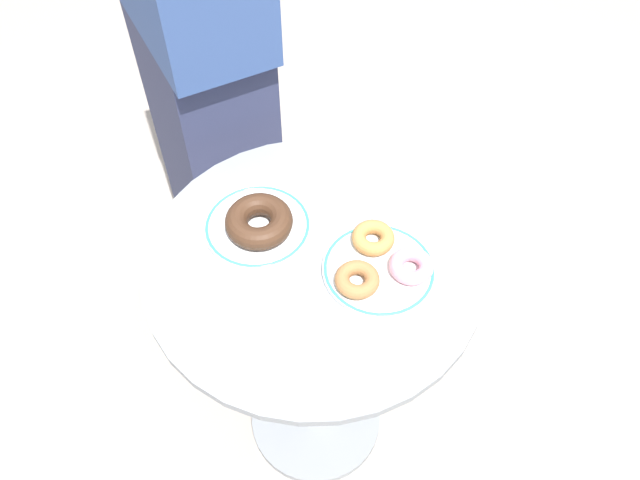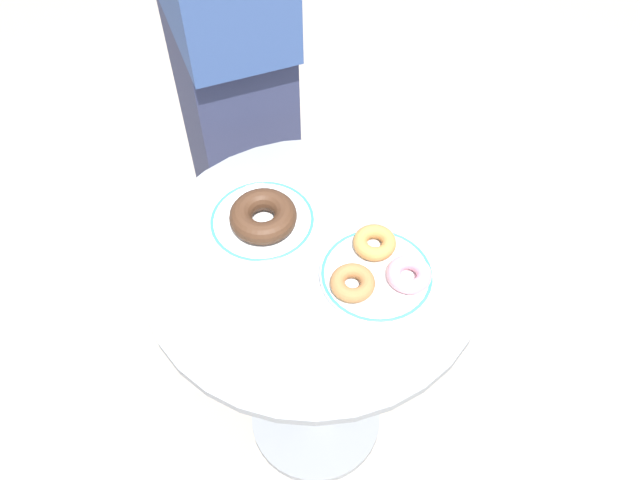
{
  "view_description": "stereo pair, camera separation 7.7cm",
  "coord_description": "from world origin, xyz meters",
  "px_view_note": "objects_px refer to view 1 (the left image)",
  "views": [
    {
      "loc": [
        0.19,
        -0.65,
        1.7
      ],
      "look_at": [
        0.01,
        0.01,
        0.82
      ],
      "focal_mm": 35.13,
      "sensor_mm": 36.0,
      "label": 1
    },
    {
      "loc": [
        0.26,
        -0.63,
        1.7
      ],
      "look_at": [
        0.01,
        0.01,
        0.82
      ],
      "focal_mm": 35.13,
      "sensor_mm": 36.0,
      "label": 2
    }
  ],
  "objects_px": {
    "cafe_table": "(315,329)",
    "plate_right": "(379,268)",
    "donut_chocolate": "(259,221)",
    "donut_cinnamon": "(357,280)",
    "donut_pink_frosted": "(411,266)",
    "donut_old_fashioned": "(373,238)",
    "person_figure": "(202,68)",
    "plate_left": "(258,226)",
    "paper_napkin": "(297,333)"
  },
  "relations": [
    {
      "from": "cafe_table",
      "to": "plate_right",
      "type": "distance_m",
      "value": 0.3
    },
    {
      "from": "plate_right",
      "to": "donut_chocolate",
      "type": "height_order",
      "value": "donut_chocolate"
    },
    {
      "from": "cafe_table",
      "to": "donut_cinnamon",
      "type": "distance_m",
      "value": 0.31
    },
    {
      "from": "donut_pink_frosted",
      "to": "cafe_table",
      "type": "bearing_deg",
      "value": -177.08
    },
    {
      "from": "donut_old_fashioned",
      "to": "person_figure",
      "type": "distance_m",
      "value": 0.59
    },
    {
      "from": "cafe_table",
      "to": "plate_left",
      "type": "bearing_deg",
      "value": 162.34
    },
    {
      "from": "plate_right",
      "to": "donut_old_fashioned",
      "type": "relative_size",
      "value": 2.58
    },
    {
      "from": "donut_chocolate",
      "to": "paper_napkin",
      "type": "height_order",
      "value": "donut_chocolate"
    },
    {
      "from": "cafe_table",
      "to": "donut_old_fashioned",
      "type": "height_order",
      "value": "donut_old_fashioned"
    },
    {
      "from": "donut_chocolate",
      "to": "donut_old_fashioned",
      "type": "height_order",
      "value": "donut_chocolate"
    },
    {
      "from": "cafe_table",
      "to": "paper_napkin",
      "type": "relative_size",
      "value": 5.41
    },
    {
      "from": "plate_left",
      "to": "donut_chocolate",
      "type": "relative_size",
      "value": 1.6
    },
    {
      "from": "paper_napkin",
      "to": "plate_right",
      "type": "bearing_deg",
      "value": 57.09
    },
    {
      "from": "plate_left",
      "to": "donut_pink_frosted",
      "type": "distance_m",
      "value": 0.3
    },
    {
      "from": "donut_pink_frosted",
      "to": "donut_cinnamon",
      "type": "bearing_deg",
      "value": -148.21
    },
    {
      "from": "plate_right",
      "to": "plate_left",
      "type": "bearing_deg",
      "value": 171.53
    },
    {
      "from": "cafe_table",
      "to": "donut_chocolate",
      "type": "xyz_separation_m",
      "value": [
        -0.11,
        0.03,
        0.3
      ]
    },
    {
      "from": "donut_old_fashioned",
      "to": "paper_napkin",
      "type": "height_order",
      "value": "donut_old_fashioned"
    },
    {
      "from": "plate_right",
      "to": "donut_pink_frosted",
      "type": "bearing_deg",
      "value": 6.71
    },
    {
      "from": "cafe_table",
      "to": "donut_chocolate",
      "type": "bearing_deg",
      "value": 165.15
    },
    {
      "from": "plate_left",
      "to": "person_figure",
      "type": "height_order",
      "value": "person_figure"
    },
    {
      "from": "donut_chocolate",
      "to": "donut_old_fashioned",
      "type": "xyz_separation_m",
      "value": [
        0.21,
        0.02,
        -0.01
      ]
    },
    {
      "from": "donut_chocolate",
      "to": "paper_napkin",
      "type": "distance_m",
      "value": 0.23
    },
    {
      "from": "plate_left",
      "to": "donut_pink_frosted",
      "type": "relative_size",
      "value": 2.56
    },
    {
      "from": "donut_pink_frosted",
      "to": "plate_left",
      "type": "bearing_deg",
      "value": 174.33
    },
    {
      "from": "donut_old_fashioned",
      "to": "donut_chocolate",
      "type": "bearing_deg",
      "value": -173.74
    },
    {
      "from": "cafe_table",
      "to": "donut_old_fashioned",
      "type": "xyz_separation_m",
      "value": [
        0.1,
        0.05,
        0.29
      ]
    },
    {
      "from": "plate_left",
      "to": "person_figure",
      "type": "distance_m",
      "value": 0.44
    },
    {
      "from": "plate_left",
      "to": "donut_old_fashioned",
      "type": "bearing_deg",
      "value": 3.84
    },
    {
      "from": "plate_left",
      "to": "donut_cinnamon",
      "type": "bearing_deg",
      "value": -21.34
    },
    {
      "from": "plate_right",
      "to": "donut_chocolate",
      "type": "distance_m",
      "value": 0.24
    },
    {
      "from": "plate_left",
      "to": "donut_old_fashioned",
      "type": "distance_m",
      "value": 0.22
    },
    {
      "from": "plate_left",
      "to": "person_figure",
      "type": "relative_size",
      "value": 0.12
    },
    {
      "from": "cafe_table",
      "to": "plate_right",
      "type": "height_order",
      "value": "plate_right"
    },
    {
      "from": "donut_pink_frosted",
      "to": "paper_napkin",
      "type": "xyz_separation_m",
      "value": [
        -0.16,
        -0.17,
        -0.02
      ]
    },
    {
      "from": "plate_right",
      "to": "paper_napkin",
      "type": "height_order",
      "value": "plate_right"
    },
    {
      "from": "plate_right",
      "to": "donut_chocolate",
      "type": "relative_size",
      "value": 1.61
    },
    {
      "from": "cafe_table",
      "to": "person_figure",
      "type": "xyz_separation_m",
      "value": [
        -0.37,
        0.4,
        0.33
      ]
    },
    {
      "from": "donut_old_fashioned",
      "to": "paper_napkin",
      "type": "relative_size",
      "value": 0.56
    },
    {
      "from": "cafe_table",
      "to": "person_figure",
      "type": "distance_m",
      "value": 0.64
    },
    {
      "from": "plate_left",
      "to": "donut_cinnamon",
      "type": "relative_size",
      "value": 2.56
    },
    {
      "from": "plate_right",
      "to": "person_figure",
      "type": "relative_size",
      "value": 0.12
    },
    {
      "from": "paper_napkin",
      "to": "donut_cinnamon",
      "type": "bearing_deg",
      "value": 57.19
    },
    {
      "from": "cafe_table",
      "to": "donut_old_fashioned",
      "type": "distance_m",
      "value": 0.31
    },
    {
      "from": "donut_chocolate",
      "to": "person_figure",
      "type": "distance_m",
      "value": 0.45
    },
    {
      "from": "donut_old_fashioned",
      "to": "donut_cinnamon",
      "type": "bearing_deg",
      "value": -94.4
    },
    {
      "from": "plate_right",
      "to": "person_figure",
      "type": "distance_m",
      "value": 0.64
    },
    {
      "from": "person_figure",
      "to": "donut_pink_frosted",
      "type": "bearing_deg",
      "value": -35.52
    },
    {
      "from": "donut_pink_frosted",
      "to": "donut_old_fashioned",
      "type": "bearing_deg",
      "value": 150.53
    },
    {
      "from": "donut_cinnamon",
      "to": "plate_left",
      "type": "bearing_deg",
      "value": 158.66
    }
  ]
}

